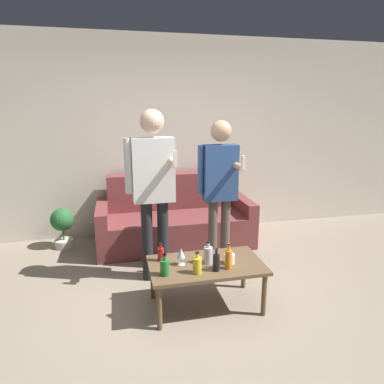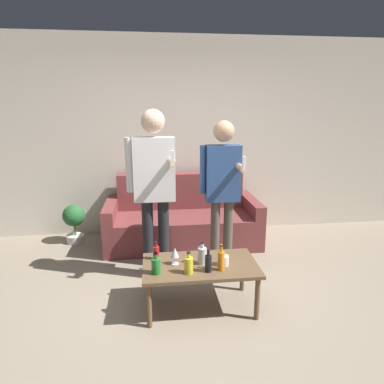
# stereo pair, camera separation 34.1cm
# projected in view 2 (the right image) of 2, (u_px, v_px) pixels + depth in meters

# --- Properties ---
(ground_plane) EXTENTS (16.00, 16.00, 0.00)m
(ground_plane) POSITION_uv_depth(u_px,v_px,m) (196.00, 322.00, 2.91)
(ground_plane) COLOR gray
(wall_back) EXTENTS (8.00, 0.06, 2.70)m
(wall_back) POSITION_uv_depth(u_px,v_px,m) (175.00, 138.00, 4.77)
(wall_back) COLOR beige
(wall_back) RESTS_ON ground_plane
(couch) EXTENTS (1.98, 0.89, 0.89)m
(couch) POSITION_uv_depth(u_px,v_px,m) (182.00, 219.00, 4.58)
(couch) COLOR brown
(couch) RESTS_ON ground_plane
(coffee_table) EXTENTS (1.01, 0.58, 0.43)m
(coffee_table) POSITION_uv_depth(u_px,v_px,m) (200.00, 269.00, 3.04)
(coffee_table) COLOR brown
(coffee_table) RESTS_ON ground_plane
(bottle_orange) EXTENTS (0.06, 0.06, 0.23)m
(bottle_orange) POSITION_uv_depth(u_px,v_px,m) (221.00, 260.00, 2.90)
(bottle_orange) COLOR orange
(bottle_orange) RESTS_ON coffee_table
(bottle_green) EXTENTS (0.06, 0.06, 0.20)m
(bottle_green) POSITION_uv_depth(u_px,v_px,m) (208.00, 263.00, 2.87)
(bottle_green) COLOR black
(bottle_green) RESTS_ON coffee_table
(bottle_dark) EXTENTS (0.08, 0.08, 0.21)m
(bottle_dark) POSITION_uv_depth(u_px,v_px,m) (202.00, 255.00, 3.02)
(bottle_dark) COLOR silver
(bottle_dark) RESTS_ON coffee_table
(bottle_yellow) EXTENTS (0.06, 0.06, 0.17)m
(bottle_yellow) POSITION_uv_depth(u_px,v_px,m) (156.00, 252.00, 3.11)
(bottle_yellow) COLOR #B21E1E
(bottle_yellow) RESTS_ON coffee_table
(bottle_red) EXTENTS (0.08, 0.08, 0.19)m
(bottle_red) POSITION_uv_depth(u_px,v_px,m) (156.00, 265.00, 2.84)
(bottle_red) COLOR #23752D
(bottle_red) RESTS_ON coffee_table
(bottle_clear) EXTENTS (0.08, 0.08, 0.19)m
(bottle_clear) POSITION_uv_depth(u_px,v_px,m) (189.00, 265.00, 2.85)
(bottle_clear) COLOR yellow
(bottle_clear) RESTS_ON coffee_table
(wine_glass_near) EXTENTS (0.07, 0.07, 0.15)m
(wine_glass_near) POSITION_uv_depth(u_px,v_px,m) (175.00, 253.00, 3.00)
(wine_glass_near) COLOR silver
(wine_glass_near) RESTS_ON coffee_table
(cup_on_table) EXTENTS (0.09, 0.09, 0.09)m
(cup_on_table) POSITION_uv_depth(u_px,v_px,m) (224.00, 260.00, 3.00)
(cup_on_table) COLOR white
(cup_on_table) RESTS_ON coffee_table
(person_standing_left) EXTENTS (0.49, 0.44, 1.76)m
(person_standing_left) POSITION_uv_depth(u_px,v_px,m) (154.00, 181.00, 3.44)
(person_standing_left) COLOR #232328
(person_standing_left) RESTS_ON ground_plane
(person_standing_right) EXTENTS (0.43, 0.41, 1.64)m
(person_standing_right) POSITION_uv_depth(u_px,v_px,m) (222.00, 183.00, 3.63)
(person_standing_right) COLOR brown
(person_standing_right) RESTS_ON ground_plane
(potted_plant) EXTENTS (0.29, 0.29, 0.52)m
(potted_plant) POSITION_uv_depth(u_px,v_px,m) (74.00, 220.00, 4.53)
(potted_plant) COLOR silver
(potted_plant) RESTS_ON ground_plane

